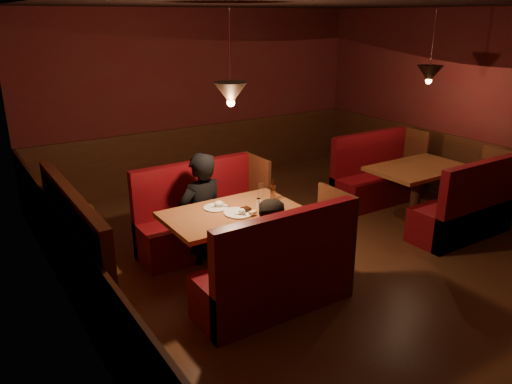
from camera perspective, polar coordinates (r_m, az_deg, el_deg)
room at (r=5.71m, az=7.21°, el=1.75°), size 6.02×7.02×2.92m
main_table at (r=5.46m, az=-2.53°, el=-3.94°), size 1.47×0.89×1.03m
main_bench_far at (r=6.25m, az=-6.24°, el=-3.48°), size 1.61×0.58×1.10m
main_bench_near at (r=4.96m, az=2.67°, el=-9.85°), size 1.61×0.58×1.10m
second_table at (r=7.44m, az=17.95°, el=1.30°), size 1.37×0.88×0.77m
second_bench_far at (r=8.04m, az=13.48°, el=1.35°), size 1.51×0.57×1.08m
second_bench_near at (r=7.09m, az=22.97°, el=-2.19°), size 1.51×0.57×1.08m
diner_a at (r=5.79m, az=-6.35°, el=-0.18°), size 0.66×0.48×1.68m
diner_b at (r=5.01m, az=2.17°, el=-4.85°), size 0.79×0.68×1.43m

